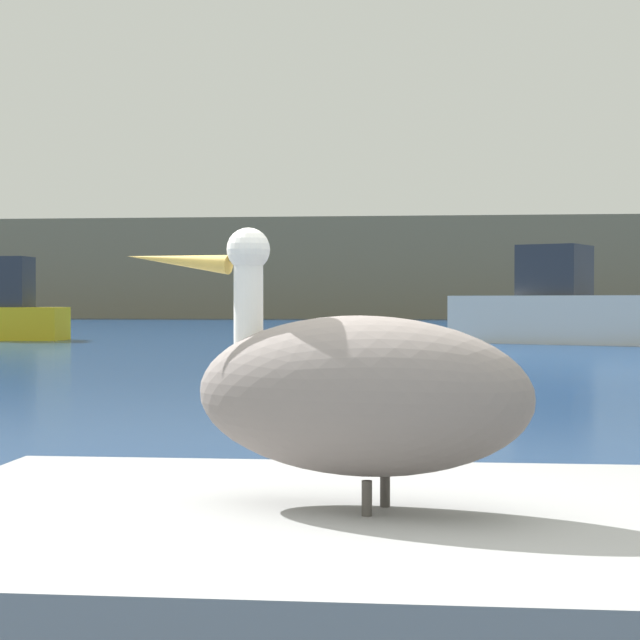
% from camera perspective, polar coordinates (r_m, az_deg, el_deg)
% --- Properties ---
extents(hillside_backdrop, '(140.00, 13.19, 6.78)m').
position_cam_1_polar(hillside_backdrop, '(80.84, 5.72, 2.52)').
color(hillside_backdrop, '#7F755B').
rests_on(hillside_backdrop, ground).
extents(pier_dock, '(2.78, 2.03, 0.57)m').
position_cam_1_polar(pier_dock, '(3.41, 2.00, -14.25)').
color(pier_dock, gray).
rests_on(pier_dock, ground).
extents(pelican, '(1.33, 0.72, 0.83)m').
position_cam_1_polar(pelican, '(3.31, 1.82, -3.66)').
color(pelican, slate).
rests_on(pelican, pier_dock).
extents(fishing_boat_white, '(6.99, 4.81, 4.21)m').
position_cam_1_polar(fishing_boat_white, '(32.24, 12.51, 0.46)').
color(fishing_boat_white, white).
rests_on(fishing_boat_white, ground).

